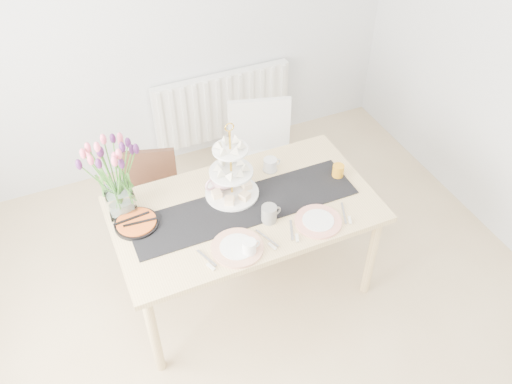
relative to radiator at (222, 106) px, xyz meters
name	(u,v)px	position (x,y,z in m)	size (l,w,h in m)	color
room_shell	(286,221)	(-0.50, -2.19, 0.85)	(4.50, 4.50, 4.50)	tan
radiator	(222,106)	(0.00, 0.00, 0.00)	(1.20, 0.08, 0.60)	white
dining_table	(245,216)	(-0.42, -1.51, 0.22)	(1.60, 0.90, 0.75)	tan
chair_brown	(152,195)	(-0.86, -0.83, -0.02)	(0.48, 0.48, 0.75)	#351E13
chair_white	(261,153)	(-0.01, -0.83, 0.09)	(0.57, 0.57, 0.93)	silver
table_runner	(245,206)	(-0.42, -1.51, 0.30)	(1.40, 0.35, 0.01)	black
tulip_vase	(112,168)	(-1.11, -1.23, 0.63)	(0.60, 0.60, 0.51)	silver
cake_stand	(231,178)	(-0.45, -1.38, 0.44)	(0.33, 0.33, 0.49)	gold
teapot	(223,178)	(-0.48, -1.29, 0.38)	(0.26, 0.21, 0.17)	silver
cream_jug	(270,165)	(-0.14, -1.26, 0.34)	(0.09, 0.09, 0.09)	silver
tart_tin	(137,223)	(-1.06, -1.39, 0.32)	(0.26, 0.26, 0.03)	black
mug_grey	(269,214)	(-0.34, -1.67, 0.35)	(0.09, 0.09, 0.11)	slate
mug_white	(249,248)	(-0.54, -1.86, 0.35)	(0.08, 0.08, 0.09)	white
mug_orange	(338,171)	(0.24, -1.49, 0.34)	(0.07, 0.07, 0.09)	orange
plate_left	(237,248)	(-0.59, -1.80, 0.31)	(0.30, 0.30, 0.02)	silver
plate_right	(318,221)	(-0.08, -1.80, 0.31)	(0.28, 0.28, 0.01)	silver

